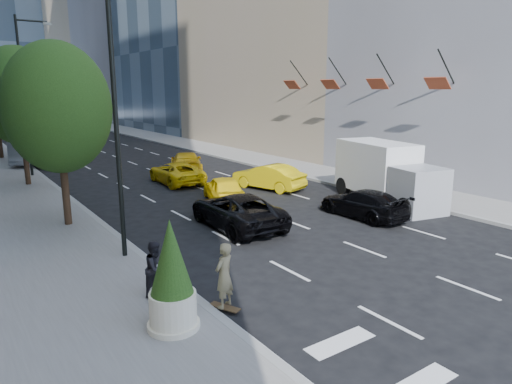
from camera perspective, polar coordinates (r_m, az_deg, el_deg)
ground at (r=16.52m, az=10.99°, el=-7.74°), size 160.00×160.00×0.00m
sidewalk_right at (r=46.24m, az=-7.18°, el=5.69°), size 4.00×120.00×0.15m
tower_right_far at (r=115.27m, az=-18.88°, el=21.80°), size 20.00×24.00×50.00m
lamp_near at (r=15.49m, az=-16.74°, el=12.58°), size 2.13×0.22×10.00m
lamp_far at (r=33.06m, az=-26.82°, el=11.62°), size 2.13×0.22×10.00m
tree_near at (r=20.11m, az=-23.55°, el=9.60°), size 4.20×4.20×7.46m
tree_mid at (r=29.97m, az=-27.54°, el=10.60°), size 4.50×4.50×7.99m
facade_flags at (r=30.10m, az=12.16°, el=13.40°), size 1.85×13.30×2.05m
skateboarder at (r=12.10m, az=-4.00°, el=-10.89°), size 0.76×0.65×1.76m
black_sedan_lincoln at (r=19.22m, az=-2.42°, el=-2.30°), size 2.75×5.37×1.45m
black_sedan_mercedes at (r=21.25m, az=13.21°, el=-1.40°), size 1.83×4.43×1.28m
taxi_a at (r=23.58m, az=-4.07°, el=0.41°), size 2.78×4.30×1.36m
taxi_b at (r=26.50m, az=1.55°, el=1.93°), size 2.76×4.69×1.46m
taxi_c at (r=28.54m, az=-9.93°, el=2.39°), size 2.43×4.87×1.33m
taxi_d at (r=31.95m, az=-8.72°, el=3.66°), size 3.89×5.40×1.45m
city_bus at (r=42.22m, az=-24.37°, el=6.31°), size 7.70×12.91×3.55m
box_truck at (r=24.15m, az=16.00°, el=2.32°), size 3.58×6.68×3.03m
pedestrian_a at (r=12.94m, az=-12.39°, el=-9.31°), size 0.96×0.91×1.56m
planter_shrub at (r=11.00m, az=-10.50°, el=-10.44°), size 1.12×1.12×2.70m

